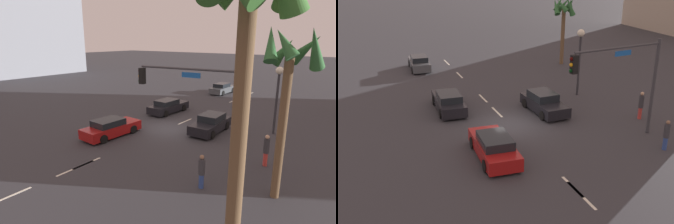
{
  "view_description": "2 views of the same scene",
  "coord_description": "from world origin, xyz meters",
  "views": [
    {
      "loc": [
        17.01,
        12.57,
        7.05
      ],
      "look_at": [
        0.18,
        0.03,
        1.42
      ],
      "focal_mm": 29.27,
      "sensor_mm": 36.0,
      "label": 1
    },
    {
      "loc": [
        21.79,
        -8.5,
        9.68
      ],
      "look_at": [
        0.85,
        -0.55,
        1.22
      ],
      "focal_mm": 42.24,
      "sensor_mm": 36.0,
      "label": 2
    }
  ],
  "objects": [
    {
      "name": "building_0",
      "position": [
        -11.65,
        -44.46,
        11.26
      ],
      "size": [
        19.89,
        11.47,
        22.51
      ],
      "primitive_type": "cube",
      "rotation": [
        0.0,
        0.0,
        -0.02
      ],
      "color": "gray",
      "rests_on": "ground_plane"
    },
    {
      "name": "streetlamp",
      "position": [
        -3.79,
        7.17,
        3.66
      ],
      "size": [
        0.56,
        0.56,
        5.1
      ],
      "color": "#2D2D33",
      "rests_on": "ground_plane"
    },
    {
      "name": "car_3",
      "position": [
        4.01,
        -2.42,
        0.63
      ],
      "size": [
        4.61,
        2.06,
        1.33
      ],
      "color": "maroon",
      "rests_on": "ground_plane"
    },
    {
      "name": "pedestrian_0",
      "position": [
        2.15,
        8.43,
        1.0
      ],
      "size": [
        0.37,
        0.37,
        1.86
      ],
      "color": "#BF3833",
      "rests_on": "ground_plane"
    },
    {
      "name": "lane_stripe_6",
      "position": [
        12.57,
        0.0,
        0.01
      ],
      "size": [
        2.33,
        0.14,
        0.01
      ],
      "primitive_type": "cube",
      "color": "silver",
      "rests_on": "ground_plane"
    },
    {
      "name": "palm_tree_1",
      "position": [
        5.07,
        9.87,
        5.72
      ],
      "size": [
        2.33,
        2.49,
        7.68
      ],
      "color": "brown",
      "rests_on": "ground_plane"
    },
    {
      "name": "lane_stripe_1",
      "position": [
        -12.7,
        0.0,
        0.01
      ],
      "size": [
        2.15,
        0.14,
        0.01
      ],
      "primitive_type": "cube",
      "color": "silver",
      "rests_on": "ground_plane"
    },
    {
      "name": "car_0",
      "position": [
        -1.31,
        3.07,
        0.64
      ],
      "size": [
        4.32,
        1.97,
        1.39
      ],
      "color": "black",
      "rests_on": "ground_plane"
    },
    {
      "name": "traffic_signal",
      "position": [
        4.45,
        5.19,
        3.97
      ],
      "size": [
        0.94,
        6.17,
        5.73
      ],
      "color": "#38383D",
      "rests_on": "ground_plane"
    },
    {
      "name": "ground_plane",
      "position": [
        0.0,
        0.0,
        0.0
      ],
      "size": [
        220.0,
        220.0,
        0.0
      ],
      "primitive_type": "plane",
      "color": "#333338"
    },
    {
      "name": "palm_tree_0",
      "position": [
        10.83,
        10.14,
        7.26
      ],
      "size": [
        2.85,
        2.84,
        9.45
      ],
      "color": "brown",
      "rests_on": "ground_plane"
    },
    {
      "name": "lane_stripe_4",
      "position": [
        8.08,
        0.0,
        0.01
      ],
      "size": [
        1.93,
        0.14,
        0.01
      ],
      "primitive_type": "cube",
      "color": "silver",
      "rests_on": "ground_plane"
    },
    {
      "name": "pedestrian_1",
      "position": [
        6.44,
        6.71,
        0.92
      ],
      "size": [
        0.41,
        0.41,
        1.73
      ],
      "color": "#2D478C",
      "rests_on": "ground_plane"
    },
    {
      "name": "lane_stripe_5",
      "position": [
        8.84,
        0.0,
        0.01
      ],
      "size": [
        2.42,
        0.14,
        0.01
      ],
      "primitive_type": "cube",
      "color": "silver",
      "rests_on": "ground_plane"
    },
    {
      "name": "car_1",
      "position": [
        -3.94,
        -3.01,
        0.62
      ],
      "size": [
        4.65,
        1.95,
        1.32
      ],
      "color": "black",
      "rests_on": "ground_plane"
    },
    {
      "name": "lane_stripe_3",
      "position": [
        -2.36,
        0.0,
        0.01
      ],
      "size": [
        2.07,
        0.14,
        0.01
      ],
      "primitive_type": "cube",
      "color": "silver",
      "rests_on": "ground_plane"
    },
    {
      "name": "car_2",
      "position": [
        -16.13,
        -3.1,
        0.64
      ],
      "size": [
        4.5,
        1.89,
        1.37
      ],
      "color": "#474C51",
      "rests_on": "ground_plane"
    },
    {
      "name": "lane_stripe_2",
      "position": [
        -5.54,
        0.0,
        0.01
      ],
      "size": [
        1.97,
        0.14,
        0.01
      ],
      "primitive_type": "cube",
      "color": "silver",
      "rests_on": "ground_plane"
    },
    {
      "name": "lane_stripe_0",
      "position": [
        -18.0,
        0.0,
        0.01
      ],
      "size": [
        2.46,
        0.14,
        0.01
      ],
      "primitive_type": "cube",
      "color": "silver",
      "rests_on": "ground_plane"
    }
  ]
}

